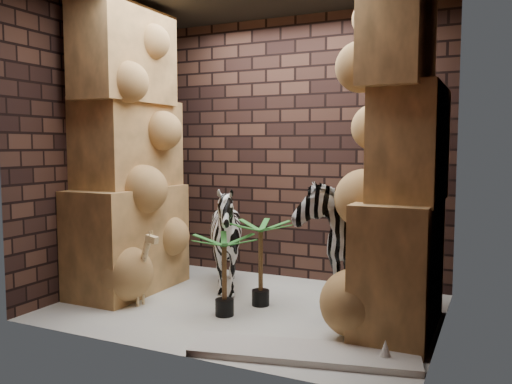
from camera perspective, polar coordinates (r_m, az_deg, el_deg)
The scene contains 13 objects.
floor at distance 5.09m, azimuth -1.02°, elevation -12.51°, with size 3.50×3.50×0.00m, color beige.
wall_back at distance 6.00m, azimuth 4.26°, elevation 4.71°, with size 3.50×3.50×0.00m, color black.
wall_front at distance 3.77m, azimuth -9.51°, elevation 4.44°, with size 3.50×3.50×0.00m, color black.
wall_left at distance 5.84m, azimuth -16.69°, elevation 4.50°, with size 3.00×3.00×0.00m, color black.
wall_right at distance 4.37m, azimuth 20.07°, elevation 4.28°, with size 3.00×3.00×0.00m, color black.
rock_pillar_left at distance 5.61m, azimuth -14.02°, elevation 4.55°, with size 0.68×1.30×3.00m, color #E2A65E, non-canonical shape.
rock_pillar_right at distance 4.41m, azimuth 15.78°, elevation 4.40°, with size 0.58×1.25×3.00m, color #E2A65E, non-canonical shape.
zebra_right at distance 5.07m, azimuth 8.97°, elevation -4.07°, with size 0.67×1.24×1.47m, color white.
zebra_left at distance 5.45m, azimuth -3.27°, elevation -5.72°, with size 0.92×1.14×1.03m, color white.
giraffe_toy at distance 5.23m, azimuth -13.41°, elevation -7.86°, with size 0.39×0.13×0.76m, color #ECCC8C, non-canonical shape.
palm_front at distance 5.03m, azimuth 0.51°, elevation -7.79°, with size 0.36×0.36×0.83m, color #1F6319, non-canonical shape.
palm_back at distance 4.76m, azimuth -3.50°, elevation -9.09°, with size 0.36×0.36×0.75m, color #1F6319, non-canonical shape.
surfboard at distance 4.00m, azimuth 5.20°, elevation -17.14°, with size 1.67×0.41×0.05m, color silver.
Camera 1 is at (2.15, -4.35, 1.54)m, focal length 36.42 mm.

